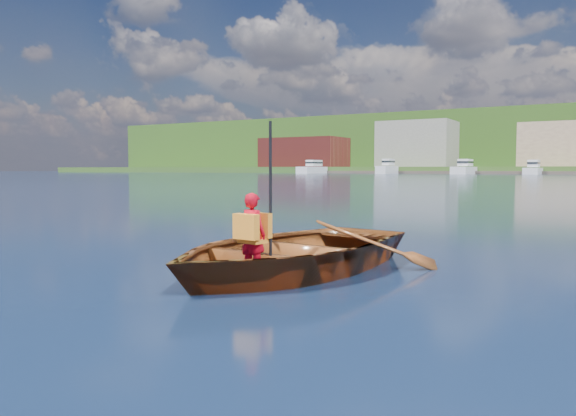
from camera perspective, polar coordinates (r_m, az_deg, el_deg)
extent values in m
plane|color=#10273F|center=(7.54, 7.97, -6.56)|extent=(600.00, 600.00, 0.00)
imported|color=maroon|center=(7.52, 0.14, -4.31)|extent=(3.61, 4.64, 0.88)
imported|color=#B70617|center=(6.70, -3.59, -2.70)|extent=(0.39, 0.29, 0.99)
cube|color=orange|center=(6.60, -4.29, -1.90)|extent=(0.35, 0.15, 0.30)
cube|color=orange|center=(6.78, -2.92, -1.74)|extent=(0.35, 0.13, 0.30)
cube|color=orange|center=(6.71, -3.59, -3.35)|extent=(0.33, 0.26, 0.05)
cylinder|color=black|center=(6.68, -1.79, 0.94)|extent=(0.04, 0.04, 1.84)
cube|color=brown|center=(195.40, 1.64, 5.65)|extent=(28.00, 16.00, 10.00)
cube|color=#99958C|center=(179.96, 12.99, 6.33)|extent=(22.00, 16.00, 14.00)
cube|color=silver|center=(169.03, 2.46, 3.83)|extent=(3.77, 13.47, 2.22)
cube|color=silver|center=(170.23, 2.67, 4.58)|extent=(2.64, 6.06, 1.80)
cube|color=black|center=(170.23, 2.67, 4.62)|extent=(2.72, 6.33, 0.50)
cube|color=silver|center=(159.49, 10.02, 3.79)|extent=(2.99, 10.68, 2.40)
cube|color=silver|center=(160.50, 10.16, 4.62)|extent=(2.09, 4.80, 1.80)
cube|color=black|center=(160.50, 10.16, 4.66)|extent=(2.15, 5.02, 0.50)
cube|color=silver|center=(153.57, 17.44, 3.62)|extent=(3.90, 13.94, 2.13)
cube|color=silver|center=(154.94, 17.57, 4.42)|extent=(2.73, 6.27, 1.80)
cube|color=black|center=(154.94, 17.57, 4.46)|extent=(2.81, 6.55, 0.50)
cube|color=silver|center=(150.82, 23.62, 3.42)|extent=(3.38, 12.08, 1.81)
cube|color=silver|center=(152.03, 23.70, 4.17)|extent=(2.37, 5.44, 1.80)
cube|color=black|center=(152.03, 23.70, 4.20)|extent=(2.44, 5.68, 0.50)
cylinder|color=#382314|center=(273.58, -7.74, 5.21)|extent=(0.80, 0.80, 2.85)
sphere|color=#305B21|center=(273.69, -7.75, 6.01)|extent=(5.32, 5.32, 5.32)
cylinder|color=#382314|center=(229.96, 25.91, 5.80)|extent=(0.80, 0.80, 3.47)
sphere|color=#305B21|center=(230.18, 25.94, 6.95)|extent=(6.48, 6.48, 6.48)
cylinder|color=#382314|center=(249.14, 12.90, 6.39)|extent=(0.80, 0.80, 4.02)
sphere|color=#305B21|center=(249.44, 12.92, 7.62)|extent=(7.51, 7.51, 7.51)
cylinder|color=#382314|center=(284.35, 15.50, 7.44)|extent=(0.80, 0.80, 3.17)
sphere|color=#305B21|center=(284.64, 15.52, 8.29)|extent=(5.92, 5.92, 5.92)
cylinder|color=#382314|center=(309.65, 3.07, 7.36)|extent=(0.80, 0.80, 3.66)
sphere|color=#305B21|center=(309.98, 3.08, 8.26)|extent=(6.83, 6.83, 6.83)
cylinder|color=#382314|center=(243.86, 6.04, 5.68)|extent=(0.80, 0.80, 2.89)
sphere|color=#305B21|center=(244.00, 6.05, 6.58)|extent=(5.40, 5.40, 5.40)
cylinder|color=#382314|center=(220.94, 27.00, 5.45)|extent=(0.80, 0.80, 3.82)
sphere|color=#305B21|center=(221.16, 27.04, 6.77)|extent=(7.13, 7.13, 7.13)
cylinder|color=#382314|center=(254.10, 8.66, 6.30)|extent=(0.80, 0.80, 3.74)
sphere|color=#305B21|center=(254.35, 8.68, 7.43)|extent=(6.99, 6.99, 6.99)
cylinder|color=#382314|center=(293.46, -3.02, 6.27)|extent=(0.80, 0.80, 2.48)
sphere|color=#305B21|center=(293.61, -3.02, 6.92)|extent=(4.62, 4.62, 4.62)
cylinder|color=#382314|center=(280.49, 2.30, 6.60)|extent=(0.80, 0.80, 3.72)
sphere|color=#305B21|center=(280.75, 2.31, 7.61)|extent=(6.94, 6.94, 6.94)
cylinder|color=#382314|center=(229.90, 16.07, 5.74)|extent=(0.80, 0.80, 3.54)
sphere|color=#305B21|center=(230.11, 16.09, 6.91)|extent=(6.60, 6.60, 6.60)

